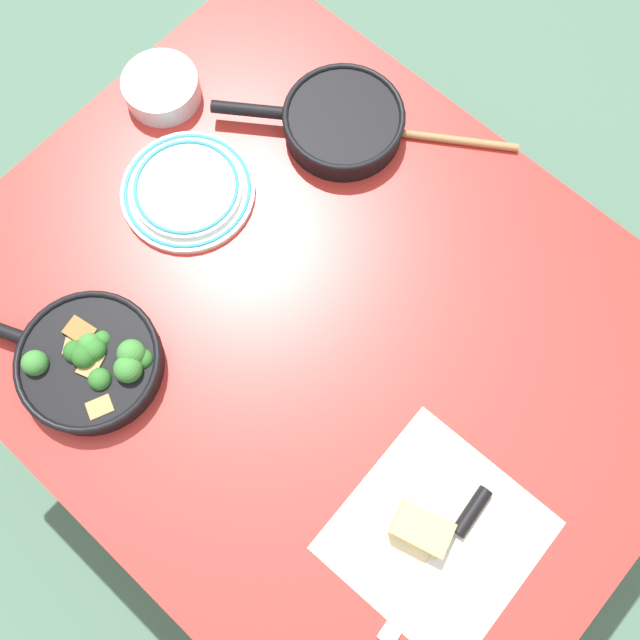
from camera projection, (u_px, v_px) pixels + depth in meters
ground_plane at (320, 405)px, 1.96m from camera, size 14.00×14.00×0.00m
dining_table_red at (320, 336)px, 1.31m from camera, size 1.27×1.01×0.75m
skillet_broccoli at (90, 361)px, 1.19m from camera, size 0.35×0.25×0.08m
skillet_eggs at (341, 122)px, 1.33m from camera, size 0.32×0.27×0.05m
wooden_spoon at (404, 133)px, 1.35m from camera, size 0.30×0.22×0.02m
parchment_sheet at (437, 535)px, 1.13m from camera, size 0.30×0.31×0.00m
grater_knife at (451, 542)px, 1.12m from camera, size 0.05×0.28×0.02m
cheese_block at (422, 529)px, 1.12m from camera, size 0.10×0.08×0.04m
dinner_plate_stack at (187, 189)px, 1.31m from camera, size 0.25×0.25×0.03m
prep_bowl_steel at (162, 88)px, 1.36m from camera, size 0.15×0.15×0.05m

